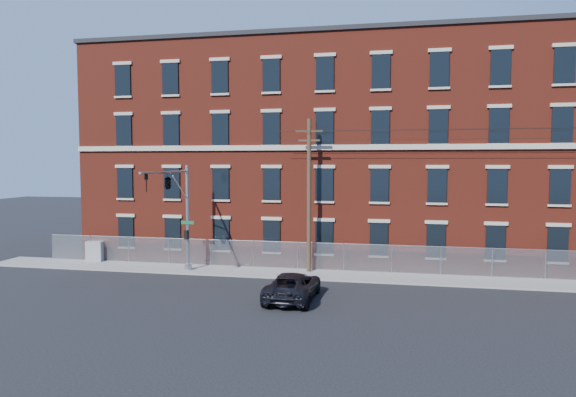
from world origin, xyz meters
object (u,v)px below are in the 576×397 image
(utility_pole_near, at_px, (309,192))
(utility_cabinet, at_px, (95,251))
(pickup_truck, at_px, (293,286))
(traffic_signal_mast, at_px, (173,193))

(utility_pole_near, bearing_deg, utility_cabinet, 178.55)
(utility_pole_near, relative_size, pickup_truck, 1.91)
(traffic_signal_mast, distance_m, utility_pole_near, 8.70)
(pickup_truck, xyz_separation_m, utility_cabinet, (-16.03, 7.02, 0.12))
(traffic_signal_mast, bearing_deg, utility_pole_near, 23.14)
(traffic_signal_mast, bearing_deg, utility_cabinet, 154.04)
(traffic_signal_mast, relative_size, pickup_truck, 1.34)
(utility_cabinet, bearing_deg, utility_pole_near, -8.27)
(traffic_signal_mast, height_order, utility_pole_near, utility_pole_near)
(utility_pole_near, relative_size, utility_cabinet, 6.90)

